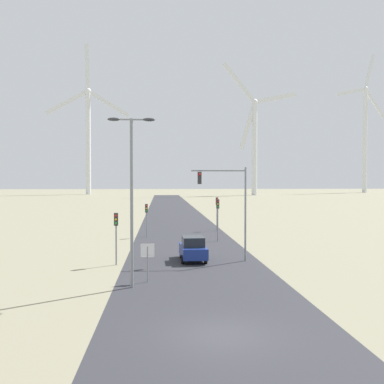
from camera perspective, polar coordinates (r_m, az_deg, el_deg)
name	(u,v)px	position (r m, az deg, el deg)	size (l,w,h in m)	color
ground_plane	(222,334)	(18.40, 3.77, -17.60)	(600.00, 600.00, 0.00)	gray
road_surface	(177,222)	(65.55, -1.92, -3.79)	(10.00, 240.00, 0.01)	#2D2D33
streetlamp	(132,181)	(25.26, -7.68, 1.34)	(2.65, 0.32, 9.51)	gray
stop_sign_near	(148,255)	(26.88, -5.67, -8.00)	(0.81, 0.07, 2.29)	gray
traffic_light_post_near_left	(116,227)	(32.38, -9.62, -4.38)	(0.28, 0.33, 3.71)	gray
traffic_light_post_near_right	(218,211)	(44.45, 3.29, -2.38)	(0.28, 0.34, 4.14)	gray
traffic_light_post_mid_left	(146,213)	(47.82, -5.81, -2.64)	(0.28, 0.34, 3.52)	gray
traffic_light_post_mid_right	(217,206)	(53.80, 3.19, -1.82)	(0.28, 0.33, 3.99)	gray
traffic_light_mast_overhead	(228,196)	(33.40, 4.63, -0.48)	(4.11, 0.34, 7.00)	gray
car_approaching	(193,249)	(33.84, 0.12, -7.20)	(1.94, 4.16, 1.83)	navy
wind_turbine_left	(88,130)	(201.61, -13.06, 7.67)	(34.49, 11.42, 65.13)	silver
wind_turbine_center	(254,136)	(186.76, 7.94, 7.07)	(32.98, 9.44, 53.33)	silver
wind_turbine_right	(365,130)	(241.78, 21.11, 7.36)	(29.65, 11.80, 69.67)	silver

